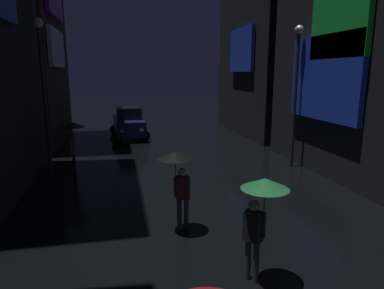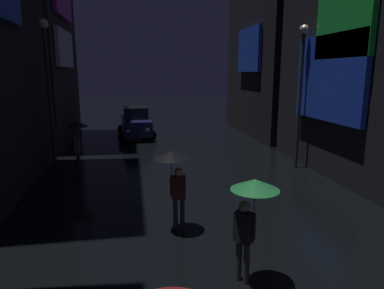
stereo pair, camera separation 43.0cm
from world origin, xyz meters
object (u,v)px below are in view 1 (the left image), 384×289
object	(u,v)px
pedestrian_foreground_left_green	(261,201)
car_distant	(129,123)
pedestrian_midstreet_centre_black	(178,168)
streetlamp_left_far	(43,81)
pedestrian_far_right_black	(73,133)
streetlamp_right_far	(296,81)

from	to	relation	value
pedestrian_foreground_left_green	car_distant	xyz separation A→B (m)	(-1.95, 15.89, -0.74)
pedestrian_foreground_left_green	car_distant	size ratio (longest dim) A/B	0.50
pedestrian_midstreet_centre_black	streetlamp_left_far	xyz separation A→B (m)	(-4.12, 5.87, 2.02)
car_distant	streetlamp_left_far	distance (m)	8.66
pedestrian_midstreet_centre_black	streetlamp_left_far	bearing A→B (deg)	125.02
pedestrian_far_right_black	car_distant	world-z (taller)	pedestrian_far_right_black
pedestrian_foreground_left_green	pedestrian_far_right_black	bearing A→B (deg)	117.40
pedestrian_foreground_left_green	car_distant	distance (m)	16.03
car_distant	streetlamp_left_far	bearing A→B (deg)	-113.71
pedestrian_foreground_left_green	streetlamp_right_far	distance (m)	9.19
streetlamp_right_far	car_distant	bearing A→B (deg)	129.01
pedestrian_midstreet_centre_black	pedestrian_foreground_left_green	bearing A→B (deg)	-65.63
streetlamp_left_far	streetlamp_right_far	xyz separation A→B (m)	(10.00, -0.76, -0.04)
streetlamp_left_far	streetlamp_right_far	distance (m)	10.03
pedestrian_far_right_black	streetlamp_left_far	size ratio (longest dim) A/B	0.36
pedestrian_far_right_black	car_distant	size ratio (longest dim) A/B	0.50
pedestrian_midstreet_centre_black	pedestrian_foreground_left_green	distance (m)	2.75
pedestrian_midstreet_centre_black	pedestrian_foreground_left_green	world-z (taller)	same
pedestrian_foreground_left_green	car_distant	bearing A→B (deg)	97.01
pedestrian_foreground_left_green	streetlamp_right_far	xyz separation A→B (m)	(4.75, 7.62, 1.98)
pedestrian_foreground_left_green	streetlamp_right_far	world-z (taller)	streetlamp_right_far
pedestrian_midstreet_centre_black	car_distant	world-z (taller)	pedestrian_midstreet_centre_black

